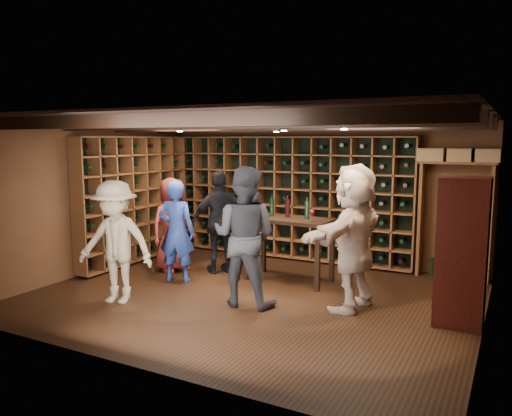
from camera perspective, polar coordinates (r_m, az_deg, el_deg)
The scene contains 13 objects.
ground at distance 7.20m, azimuth -0.49°, elevation -10.03°, with size 6.00×6.00×0.00m, color black.
room_shell at distance 6.90m, azimuth -0.31°, elevation 9.58°, with size 6.00×6.00×6.00m.
wine_rack_back at distance 9.24m, azimuth 3.49°, elevation 1.24°, with size 4.65×0.30×2.20m.
wine_rack_left at distance 9.23m, azimuth -13.66°, elevation 1.03°, with size 0.30×2.65×2.20m.
crate_shelf at distance 8.42m, azimuth 22.01°, elevation 2.90°, with size 1.20×0.32×2.07m.
display_cabinet at distance 6.40m, azimuth 22.43°, elevation -4.98°, with size 0.55×0.50×1.75m.
man_blue_shirt at distance 7.85m, azimuth -9.07°, elevation -2.64°, with size 0.58×0.38×1.59m, color navy.
man_grey_suit at distance 6.64m, azimuth -1.33°, elevation -3.26°, with size 0.91×0.71×1.86m, color black.
guest_red_floral at distance 8.49m, azimuth -9.50°, elevation -1.88°, with size 0.77×0.50×1.58m, color maroon.
guest_woman_black at distance 8.28m, azimuth -4.06°, elevation -1.63°, with size 1.00×0.41×1.70m, color black.
guest_khaki at distance 7.01m, azimuth -15.74°, elevation -3.77°, with size 1.08×0.62×1.67m, color #7D6F56.
guest_beige at distance 6.61m, azimuth 11.08°, elevation -3.25°, with size 1.77×0.56×1.91m, color tan.
tasting_table at distance 7.76m, azimuth 3.77°, elevation -2.09°, with size 1.36×0.73×1.28m.
Camera 1 is at (3.25, -6.03, 2.21)m, focal length 35.00 mm.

